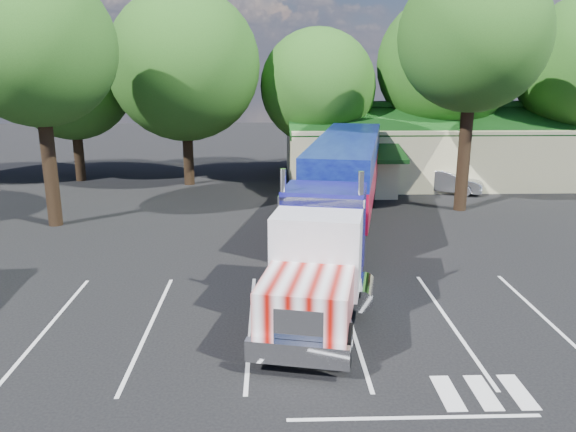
{
  "coord_description": "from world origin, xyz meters",
  "views": [
    {
      "loc": [
        0.68,
        -22.38,
        7.98
      ],
      "look_at": [
        1.37,
        -0.06,
        2.0
      ],
      "focal_mm": 35.0,
      "sensor_mm": 36.0,
      "label": 1
    }
  ],
  "objects_px": {
    "semi_truck": "(341,185)",
    "bicycle": "(293,221)",
    "woman": "(301,301)",
    "silver_sedan": "(445,181)"
  },
  "relations": [
    {
      "from": "semi_truck",
      "to": "bicycle",
      "type": "height_order",
      "value": "semi_truck"
    },
    {
      "from": "semi_truck",
      "to": "bicycle",
      "type": "distance_m",
      "value": 3.74
    },
    {
      "from": "bicycle",
      "to": "woman",
      "type": "bearing_deg",
      "value": -100.88
    },
    {
      "from": "bicycle",
      "to": "silver_sedan",
      "type": "xyz_separation_m",
      "value": [
        10.2,
        8.08,
        0.36
      ]
    },
    {
      "from": "silver_sedan",
      "to": "woman",
      "type": "bearing_deg",
      "value": 175.31
    },
    {
      "from": "semi_truck",
      "to": "silver_sedan",
      "type": "relative_size",
      "value": 4.88
    },
    {
      "from": "woman",
      "to": "silver_sedan",
      "type": "bearing_deg",
      "value": -50.18
    },
    {
      "from": "woman",
      "to": "silver_sedan",
      "type": "relative_size",
      "value": 0.35
    },
    {
      "from": "semi_truck",
      "to": "silver_sedan",
      "type": "distance_m",
      "value": 13.11
    },
    {
      "from": "woman",
      "to": "silver_sedan",
      "type": "distance_m",
      "value": 21.64
    }
  ]
}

